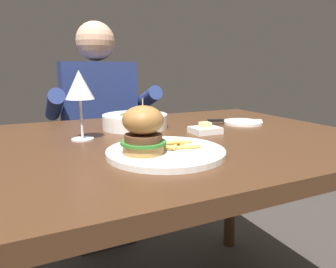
{
  "coord_description": "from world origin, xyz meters",
  "views": [
    {
      "loc": [
        -0.29,
        -0.82,
        0.94
      ],
      "look_at": [
        0.03,
        -0.15,
        0.78
      ],
      "focal_mm": 32.0,
      "sensor_mm": 36.0,
      "label": 1
    }
  ],
  "objects_px": {
    "main_plate": "(166,152)",
    "table_knife": "(230,120)",
    "wine_glass": "(79,87)",
    "bread_plate": "(243,122)",
    "burger_sandwich": "(143,130)",
    "soup_bowl": "(135,121)",
    "diner_person": "(101,143)",
    "butter_dish": "(205,130)"
  },
  "relations": [
    {
      "from": "main_plate",
      "to": "table_knife",
      "type": "bearing_deg",
      "value": 34.92
    },
    {
      "from": "wine_glass",
      "to": "table_knife",
      "type": "height_order",
      "value": "wine_glass"
    },
    {
      "from": "wine_glass",
      "to": "bread_plate",
      "type": "height_order",
      "value": "wine_glass"
    },
    {
      "from": "burger_sandwich",
      "to": "table_knife",
      "type": "xyz_separation_m",
      "value": [
        0.46,
        0.29,
        -0.06
      ]
    },
    {
      "from": "soup_bowl",
      "to": "table_knife",
      "type": "bearing_deg",
      "value": -12.47
    },
    {
      "from": "wine_glass",
      "to": "table_knife",
      "type": "relative_size",
      "value": 0.97
    },
    {
      "from": "wine_glass",
      "to": "soup_bowl",
      "type": "bearing_deg",
      "value": 27.87
    },
    {
      "from": "burger_sandwich",
      "to": "diner_person",
      "type": "distance_m",
      "value": 0.95
    },
    {
      "from": "table_knife",
      "to": "soup_bowl",
      "type": "height_order",
      "value": "soup_bowl"
    },
    {
      "from": "main_plate",
      "to": "butter_dish",
      "type": "distance_m",
      "value": 0.28
    },
    {
      "from": "main_plate",
      "to": "wine_glass",
      "type": "bearing_deg",
      "value": 121.92
    },
    {
      "from": "main_plate",
      "to": "bread_plate",
      "type": "bearing_deg",
      "value": 30.56
    },
    {
      "from": "soup_bowl",
      "to": "diner_person",
      "type": "xyz_separation_m",
      "value": [
        -0.01,
        0.55,
        -0.2
      ]
    },
    {
      "from": "burger_sandwich",
      "to": "diner_person",
      "type": "xyz_separation_m",
      "value": [
        0.1,
        0.91,
        -0.25
      ]
    },
    {
      "from": "burger_sandwich",
      "to": "diner_person",
      "type": "bearing_deg",
      "value": 83.89
    },
    {
      "from": "butter_dish",
      "to": "soup_bowl",
      "type": "relative_size",
      "value": 0.4
    },
    {
      "from": "burger_sandwich",
      "to": "butter_dish",
      "type": "bearing_deg",
      "value": 33.04
    },
    {
      "from": "main_plate",
      "to": "diner_person",
      "type": "height_order",
      "value": "diner_person"
    },
    {
      "from": "wine_glass",
      "to": "table_knife",
      "type": "xyz_separation_m",
      "value": [
        0.55,
        0.03,
        -0.14
      ]
    },
    {
      "from": "bread_plate",
      "to": "main_plate",
      "type": "bearing_deg",
      "value": -149.44
    },
    {
      "from": "main_plate",
      "to": "diner_person",
      "type": "xyz_separation_m",
      "value": [
        0.04,
        0.9,
        -0.18
      ]
    },
    {
      "from": "wine_glass",
      "to": "bread_plate",
      "type": "distance_m",
      "value": 0.62
    },
    {
      "from": "main_plate",
      "to": "butter_dish",
      "type": "relative_size",
      "value": 3.14
    },
    {
      "from": "main_plate",
      "to": "bread_plate",
      "type": "height_order",
      "value": "main_plate"
    },
    {
      "from": "wine_glass",
      "to": "butter_dish",
      "type": "height_order",
      "value": "wine_glass"
    },
    {
      "from": "main_plate",
      "to": "table_knife",
      "type": "xyz_separation_m",
      "value": [
        0.4,
        0.28,
        0.01
      ]
    },
    {
      "from": "burger_sandwich",
      "to": "wine_glass",
      "type": "relative_size",
      "value": 0.63
    },
    {
      "from": "burger_sandwich",
      "to": "table_knife",
      "type": "height_order",
      "value": "burger_sandwich"
    },
    {
      "from": "bread_plate",
      "to": "butter_dish",
      "type": "height_order",
      "value": "butter_dish"
    },
    {
      "from": "diner_person",
      "to": "bread_plate",
      "type": "bearing_deg",
      "value": -57.39
    },
    {
      "from": "wine_glass",
      "to": "diner_person",
      "type": "bearing_deg",
      "value": 73.58
    },
    {
      "from": "bread_plate",
      "to": "soup_bowl",
      "type": "relative_size",
      "value": 0.66
    },
    {
      "from": "main_plate",
      "to": "table_knife",
      "type": "height_order",
      "value": "table_knife"
    },
    {
      "from": "butter_dish",
      "to": "burger_sandwich",
      "type": "bearing_deg",
      "value": -146.96
    },
    {
      "from": "main_plate",
      "to": "soup_bowl",
      "type": "distance_m",
      "value": 0.36
    },
    {
      "from": "main_plate",
      "to": "bread_plate",
      "type": "distance_m",
      "value": 0.52
    },
    {
      "from": "diner_person",
      "to": "soup_bowl",
      "type": "bearing_deg",
      "value": -89.14
    },
    {
      "from": "main_plate",
      "to": "wine_glass",
      "type": "relative_size",
      "value": 1.43
    },
    {
      "from": "soup_bowl",
      "to": "diner_person",
      "type": "relative_size",
      "value": 0.19
    },
    {
      "from": "table_knife",
      "to": "butter_dish",
      "type": "distance_m",
      "value": 0.2
    },
    {
      "from": "main_plate",
      "to": "diner_person",
      "type": "bearing_deg",
      "value": 87.66
    },
    {
      "from": "bread_plate",
      "to": "butter_dish",
      "type": "distance_m",
      "value": 0.24
    }
  ]
}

